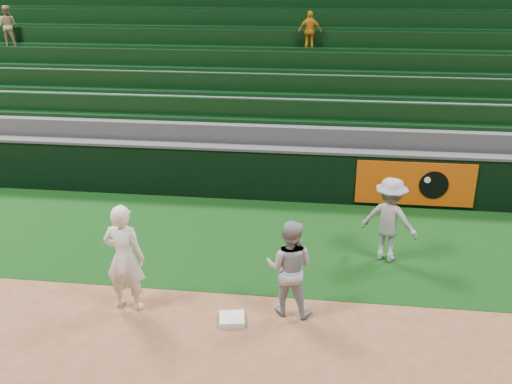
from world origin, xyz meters
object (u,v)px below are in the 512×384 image
Objects in this scene: first_baseman at (125,258)px; base_coach at (389,220)px; baserunner at (290,268)px; first_base at (232,319)px.

first_baseman is 4.76m from base_coach.
first_baseman is 2.56m from baserunner.
base_coach reaches higher than first_base.
first_base is 3.54m from base_coach.
first_baseman reaches higher than first_base.
base_coach is at bearing 43.20° from first_base.
baserunner is 2.60m from base_coach.
base_coach is at bearing -148.19° from first_baseman.
first_base is 0.21× the size of first_baseman.
first_baseman is 1.11× the size of base_coach.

